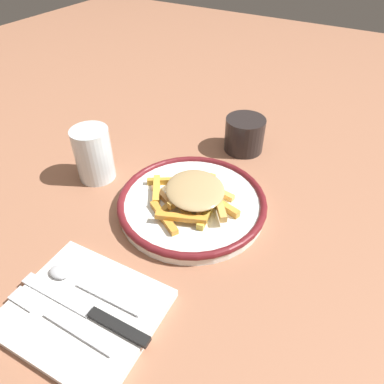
{
  "coord_description": "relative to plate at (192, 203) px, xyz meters",
  "views": [
    {
      "loc": [
        -0.4,
        -0.23,
        0.44
      ],
      "look_at": [
        0.0,
        0.0,
        0.04
      ],
      "focal_mm": 32.77,
      "sensor_mm": 36.0,
      "label": 1
    }
  ],
  "objects": [
    {
      "name": "fries_heap",
      "position": [
        -0.0,
        -0.0,
        0.02
      ],
      "size": [
        0.17,
        0.19,
        0.04
      ],
      "color": "gold",
      "rests_on": "plate"
    },
    {
      "name": "knife",
      "position": [
        -0.25,
        0.0,
        0.0
      ],
      "size": [
        0.02,
        0.21,
        0.01
      ],
      "color": "black",
      "rests_on": "napkin"
    },
    {
      "name": "water_glass",
      "position": [
        -0.01,
        0.21,
        0.04
      ],
      "size": [
        0.07,
        0.07,
        0.11
      ],
      "primitive_type": "cylinder",
      "color": "silver",
      "rests_on": "ground_plane"
    },
    {
      "name": "ground_plane",
      "position": [
        0.0,
        0.0,
        -0.01
      ],
      "size": [
        2.6,
        2.6,
        0.0
      ],
      "primitive_type": "plane",
      "color": "#9D664A"
    },
    {
      "name": "plate",
      "position": [
        0.0,
        0.0,
        0.0
      ],
      "size": [
        0.27,
        0.27,
        0.03
      ],
      "color": "white",
      "rests_on": "ground_plane"
    },
    {
      "name": "fork",
      "position": [
        -0.28,
        0.03,
        0.0
      ],
      "size": [
        0.02,
        0.18,
        0.01
      ],
      "color": "silver",
      "rests_on": "napkin"
    },
    {
      "name": "spoon",
      "position": [
        -0.23,
        0.05,
        0.0
      ],
      "size": [
        0.02,
        0.15,
        0.01
      ],
      "color": "silver",
      "rests_on": "napkin"
    },
    {
      "name": "napkin",
      "position": [
        -0.25,
        0.02,
        -0.01
      ],
      "size": [
        0.18,
        0.2,
        0.01
      ],
      "primitive_type": "cube",
      "rotation": [
        0.0,
        0.0,
        0.05
      ],
      "color": "silver",
      "rests_on": "ground_plane"
    },
    {
      "name": "coffee_mug",
      "position": [
        0.23,
        0.0,
        0.02
      ],
      "size": [
        0.11,
        0.09,
        0.07
      ],
      "color": "black",
      "rests_on": "ground_plane"
    }
  ]
}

